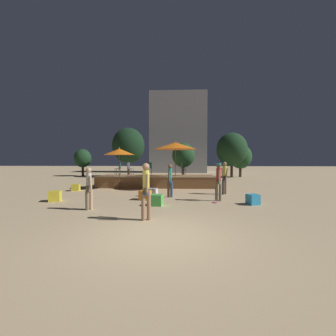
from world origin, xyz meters
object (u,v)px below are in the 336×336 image
(cube_seat_0, at_px, (145,195))
(cube_seat_3, at_px, (253,199))
(bistro_chair_2, at_px, (182,167))
(bistro_chair_3, at_px, (119,167))
(patio_umbrella_1, at_px, (119,152))
(cube_seat_2, at_px, (157,200))
(cube_seat_4, at_px, (76,187))
(frisbee_disc, at_px, (215,202))
(background_tree_2, at_px, (240,157))
(person_4, at_px, (224,176))
(person_3, at_px, (170,179))
(person_2, at_px, (89,187))
(bistro_chair_1, at_px, (150,167))
(background_tree_3, at_px, (183,155))
(person_1, at_px, (146,188))
(bistro_chair_0, at_px, (129,167))
(cube_seat_1, at_px, (151,192))
(background_tree_1, at_px, (83,158))
(background_tree_4, at_px, (232,149))
(cube_seat_5, at_px, (55,196))
(background_tree_0, at_px, (128,146))
(patio_umbrella_0, at_px, (175,146))
(person_0, at_px, (218,179))

(cube_seat_0, height_order, cube_seat_3, cube_seat_0)
(cube_seat_0, relative_size, cube_seat_3, 1.04)
(bistro_chair_2, xyz_separation_m, bistro_chair_3, (-4.55, -0.85, 0.00))
(patio_umbrella_1, distance_m, cube_seat_2, 6.59)
(cube_seat_4, relative_size, frisbee_disc, 2.40)
(cube_seat_0, bearing_deg, background_tree_2, 59.63)
(person_4, bearing_deg, bistro_chair_2, 90.31)
(person_3, height_order, bistro_chair_3, bistro_chair_3)
(cube_seat_4, xyz_separation_m, person_4, (9.03, -1.00, 0.81))
(person_2, relative_size, frisbee_disc, 7.37)
(bistro_chair_1, bearing_deg, bistro_chair_2, 173.38)
(background_tree_2, distance_m, background_tree_3, 6.51)
(person_1, bearing_deg, bistro_chair_0, 88.55)
(cube_seat_1, bearing_deg, cube_seat_2, -77.46)
(bistro_chair_2, bearing_deg, cube_seat_4, 104.72)
(cube_seat_3, bearing_deg, cube_seat_4, 158.48)
(patio_umbrella_1, bearing_deg, person_2, -85.67)
(frisbee_disc, distance_m, background_tree_1, 20.67)
(cube_seat_1, relative_size, background_tree_1, 0.22)
(cube_seat_0, height_order, bistro_chair_3, bistro_chair_3)
(cube_seat_3, bearing_deg, bistro_chair_3, 141.65)
(person_4, bearing_deg, cube_seat_4, 143.88)
(cube_seat_2, relative_size, background_tree_2, 0.15)
(cube_seat_3, relative_size, person_1, 0.31)
(person_3, relative_size, background_tree_3, 0.43)
(bistro_chair_3, xyz_separation_m, background_tree_1, (-7.11, 10.25, 0.69))
(background_tree_1, bearing_deg, cube_seat_4, -68.26)
(person_2, xyz_separation_m, background_tree_4, (9.29, 16.27, 2.17))
(cube_seat_4, height_order, person_1, person_1)
(background_tree_1, bearing_deg, cube_seat_5, -70.64)
(cube_seat_1, height_order, background_tree_1, background_tree_1)
(cube_seat_0, distance_m, bistro_chair_1, 6.23)
(background_tree_4, bearing_deg, patio_umbrella_1, -134.47)
(bistro_chair_1, relative_size, bistro_chair_2, 1.00)
(person_3, relative_size, background_tree_0, 0.31)
(bistro_chair_2, bearing_deg, frisbee_disc, -177.20)
(patio_umbrella_0, distance_m, person_3, 3.89)
(person_4, bearing_deg, person_1, -152.95)
(cube_seat_4, xyz_separation_m, cube_seat_5, (0.64, -3.48, 0.04))
(cube_seat_4, bearing_deg, person_3, -19.01)
(cube_seat_4, relative_size, bistro_chair_3, 0.60)
(person_0, height_order, background_tree_4, background_tree_4)
(bistro_chair_1, bearing_deg, person_3, 107.21)
(patio_umbrella_1, height_order, person_0, patio_umbrella_1)
(bistro_chair_1, bearing_deg, person_2, 80.01)
(person_0, relative_size, background_tree_1, 0.56)
(bistro_chair_0, xyz_separation_m, bistro_chair_3, (-0.75, -0.08, 0.00))
(cube_seat_4, height_order, person_4, person_4)
(bistro_chair_3, bearing_deg, bistro_chair_0, 102.47)
(cube_seat_1, xyz_separation_m, person_2, (-2.01, -3.46, 0.69))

